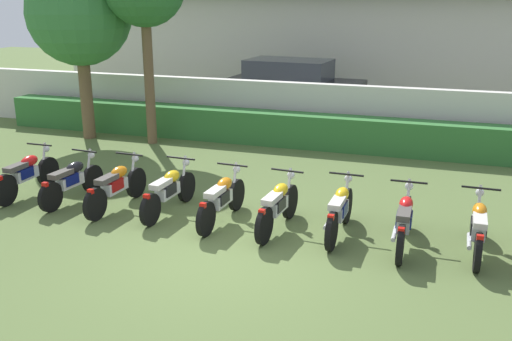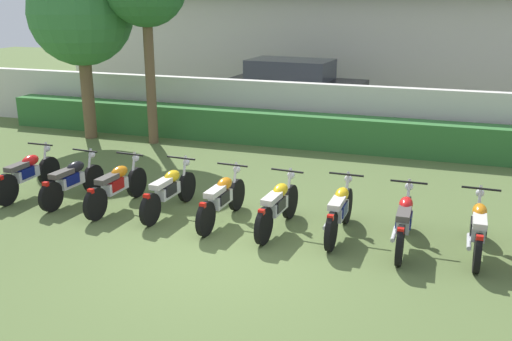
# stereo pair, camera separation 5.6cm
# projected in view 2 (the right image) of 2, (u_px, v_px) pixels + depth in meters

# --- Properties ---
(ground) EXTENTS (60.00, 60.00, 0.00)m
(ground) POSITION_uv_depth(u_px,v_px,m) (224.00, 254.00, 8.98)
(ground) COLOR #566B38
(compound_wall) EXTENTS (23.93, 0.30, 1.62)m
(compound_wall) POSITION_uv_depth(u_px,v_px,m) (326.00, 113.00, 15.64)
(compound_wall) COLOR silver
(compound_wall) RESTS_ON ground
(hedge_row) EXTENTS (19.14, 0.70, 0.89)m
(hedge_row) POSITION_uv_depth(u_px,v_px,m) (320.00, 132.00, 15.11)
(hedge_row) COLOR #337033
(hedge_row) RESTS_ON ground
(parked_car) EXTENTS (4.62, 2.34, 1.89)m
(parked_car) POSITION_uv_depth(u_px,v_px,m) (294.00, 89.00, 18.97)
(parked_car) COLOR black
(parked_car) RESTS_ON ground
(tree_near_inspector) EXTENTS (2.81, 2.81, 4.85)m
(tree_near_inspector) POSITION_uv_depth(u_px,v_px,m) (81.00, 14.00, 15.37)
(tree_near_inspector) COLOR brown
(tree_near_inspector) RESTS_ON ground
(motorcycle_in_row_0) EXTENTS (0.60, 1.92, 0.97)m
(motorcycle_in_row_0) POSITION_uv_depth(u_px,v_px,m) (27.00, 174.00, 11.52)
(motorcycle_in_row_0) COLOR black
(motorcycle_in_row_0) RESTS_ON ground
(motorcycle_in_row_1) EXTENTS (0.60, 1.80, 0.95)m
(motorcycle_in_row_1) POSITION_uv_depth(u_px,v_px,m) (72.00, 180.00, 11.18)
(motorcycle_in_row_1) COLOR black
(motorcycle_in_row_1) RESTS_ON ground
(motorcycle_in_row_2) EXTENTS (0.60, 1.95, 0.96)m
(motorcycle_in_row_2) POSITION_uv_depth(u_px,v_px,m) (116.00, 186.00, 10.82)
(motorcycle_in_row_2) COLOR black
(motorcycle_in_row_2) RESTS_ON ground
(motorcycle_in_row_3) EXTENTS (0.60, 1.93, 0.95)m
(motorcycle_in_row_3) POSITION_uv_depth(u_px,v_px,m) (169.00, 190.00, 10.58)
(motorcycle_in_row_3) COLOR black
(motorcycle_in_row_3) RESTS_ON ground
(motorcycle_in_row_4) EXTENTS (0.60, 1.91, 0.96)m
(motorcycle_in_row_4) POSITION_uv_depth(u_px,v_px,m) (222.00, 198.00, 10.14)
(motorcycle_in_row_4) COLOR black
(motorcycle_in_row_4) RESTS_ON ground
(motorcycle_in_row_5) EXTENTS (0.60, 1.87, 0.97)m
(motorcycle_in_row_5) POSITION_uv_depth(u_px,v_px,m) (277.00, 206.00, 9.78)
(motorcycle_in_row_5) COLOR black
(motorcycle_in_row_5) RESTS_ON ground
(motorcycle_in_row_6) EXTENTS (0.60, 1.87, 0.98)m
(motorcycle_in_row_6) POSITION_uv_depth(u_px,v_px,m) (339.00, 210.00, 9.55)
(motorcycle_in_row_6) COLOR black
(motorcycle_in_row_6) RESTS_ON ground
(motorcycle_in_row_7) EXTENTS (0.60, 1.97, 0.97)m
(motorcycle_in_row_7) POSITION_uv_depth(u_px,v_px,m) (404.00, 221.00, 9.11)
(motorcycle_in_row_7) COLOR black
(motorcycle_in_row_7) RESTS_ON ground
(motorcycle_in_row_8) EXTENTS (0.60, 1.89, 0.95)m
(motorcycle_in_row_8) POSITION_uv_depth(u_px,v_px,m) (478.00, 228.00, 8.87)
(motorcycle_in_row_8) COLOR black
(motorcycle_in_row_8) RESTS_ON ground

